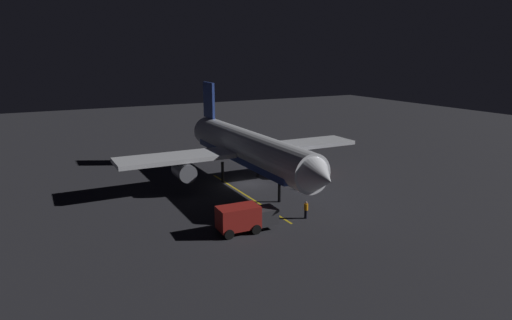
% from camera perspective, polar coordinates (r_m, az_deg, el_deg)
% --- Properties ---
extents(ground_plane, '(180.00, 180.00, 0.20)m').
position_cam_1_polar(ground_plane, '(55.53, -0.96, -3.19)').
color(ground_plane, '#27272C').
extents(apron_guide_stripe, '(0.35, 19.62, 0.01)m').
position_cam_1_polar(apron_guide_stripe, '(51.11, -1.24, -4.56)').
color(apron_guide_stripe, gold).
rests_on(apron_guide_stripe, ground_plane).
extents(airliner, '(31.42, 35.02, 11.79)m').
position_cam_1_polar(airliner, '(54.91, -1.25, 1.50)').
color(airliner, white).
rests_on(airliner, ground_plane).
extents(baggage_truck, '(5.63, 2.46, 2.49)m').
position_cam_1_polar(baggage_truck, '(40.74, -1.51, -7.48)').
color(baggage_truck, maroon).
rests_on(baggage_truck, ground_plane).
extents(catering_truck, '(3.81, 6.33, 2.20)m').
position_cam_1_polar(catering_truck, '(60.27, 7.34, -0.71)').
color(catering_truck, maroon).
rests_on(catering_truck, ground_plane).
extents(ground_crew_worker, '(0.40, 0.40, 1.74)m').
position_cam_1_polar(ground_crew_worker, '(44.26, 6.41, -6.34)').
color(ground_crew_worker, black).
rests_on(ground_crew_worker, ground_plane).
extents(traffic_cone_near_left, '(0.50, 0.50, 0.55)m').
position_cam_1_polar(traffic_cone_near_left, '(53.51, 5.14, -3.50)').
color(traffic_cone_near_left, '#EA590F').
rests_on(traffic_cone_near_left, ground_plane).
extents(traffic_cone_near_right, '(0.50, 0.50, 0.55)m').
position_cam_1_polar(traffic_cone_near_right, '(55.79, 5.92, -2.81)').
color(traffic_cone_near_right, '#EA590F').
rests_on(traffic_cone_near_right, ground_plane).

